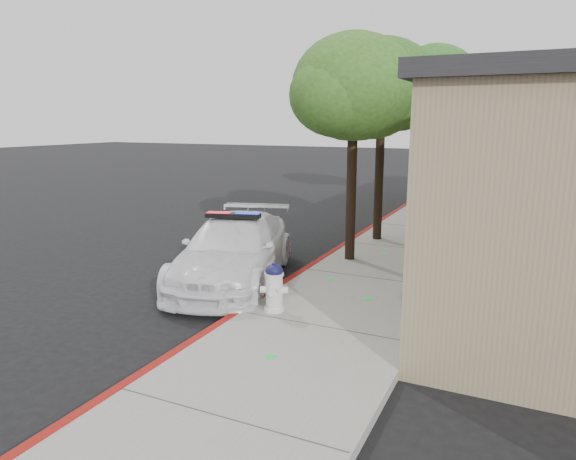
# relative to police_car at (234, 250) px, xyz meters

# --- Properties ---
(ground) EXTENTS (120.00, 120.00, 0.00)m
(ground) POSITION_rel_police_car_xyz_m (1.17, -1.92, -0.72)
(ground) COLOR black
(ground) RESTS_ON ground
(sidewalk) EXTENTS (3.20, 60.00, 0.15)m
(sidewalk) POSITION_rel_police_car_xyz_m (2.77, 1.08, -0.64)
(sidewalk) COLOR gray
(sidewalk) RESTS_ON ground
(red_curb) EXTENTS (0.14, 60.00, 0.16)m
(red_curb) POSITION_rel_police_car_xyz_m (1.23, 1.08, -0.64)
(red_curb) COLOR maroon
(red_curb) RESTS_ON ground
(police_car) EXTENTS (3.28, 5.28, 1.55)m
(police_car) POSITION_rel_police_car_xyz_m (0.00, 0.00, 0.00)
(police_car) COLOR white
(police_car) RESTS_ON ground
(fire_hydrant) EXTENTS (0.51, 0.45, 0.89)m
(fire_hydrant) POSITION_rel_police_car_xyz_m (1.81, -1.62, -0.12)
(fire_hydrant) COLOR white
(fire_hydrant) RESTS_ON sidewalk
(street_tree_near) EXTENTS (2.92, 3.07, 5.35)m
(street_tree_near) POSITION_rel_police_car_xyz_m (1.88, 2.39, 3.43)
(street_tree_near) COLOR black
(street_tree_near) RESTS_ON sidewalk
(street_tree_mid) EXTENTS (3.05, 2.94, 5.58)m
(street_tree_mid) POSITION_rel_police_car_xyz_m (1.88, 4.88, 3.64)
(street_tree_mid) COLOR black
(street_tree_mid) RESTS_ON sidewalk
(street_tree_far) EXTENTS (3.50, 3.43, 6.39)m
(street_tree_far) POSITION_rel_police_car_xyz_m (1.92, 12.71, 4.24)
(street_tree_far) COLOR black
(street_tree_far) RESTS_ON sidewalk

